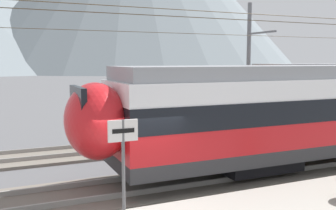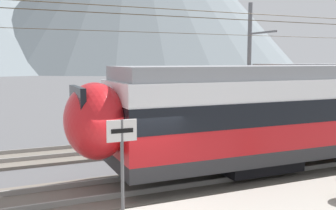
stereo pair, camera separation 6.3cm
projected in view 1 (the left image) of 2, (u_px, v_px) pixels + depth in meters
The scene contains 5 objects.
ground_plane at pixel (137, 204), 10.84m from camera, with size 400.00×400.00×0.00m, color #565659.
track_near at pixel (125, 190), 11.80m from camera, with size 120.00×3.00×0.28m.
track_far at pixel (88, 152), 16.75m from camera, with size 120.00×3.00×0.28m.
catenary_mast_far_side at pixel (250, 64), 22.09m from camera, with size 43.63×2.48×7.30m.
platform_sign at pixel (123, 147), 8.79m from camera, with size 0.70×0.08×2.38m.
Camera 1 is at (-3.39, -9.92, 4.03)m, focal length 41.09 mm.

